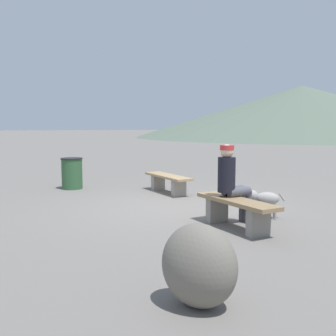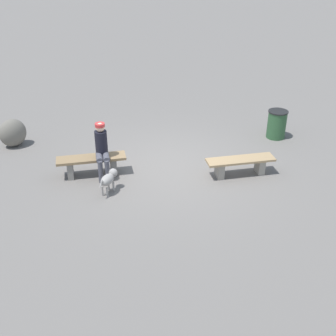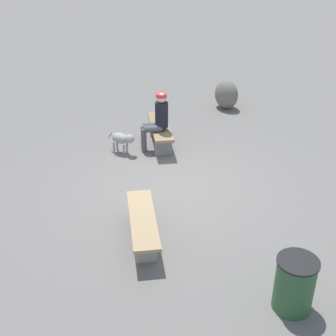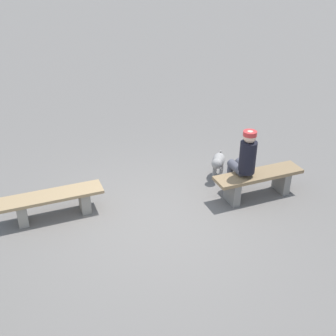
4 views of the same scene
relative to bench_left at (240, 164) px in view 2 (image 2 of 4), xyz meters
The scene contains 7 objects.
ground 1.76m from the bench_left, 11.17° to the right, with size 210.00×210.00×0.06m, color slate.
bench_left is the anchor object (origin of this frame).
bench_right 3.50m from the bench_left, ahead, with size 1.66×0.75×0.47m.
seated_person 3.26m from the bench_left, ahead, with size 0.38×0.60×1.31m.
dog 3.11m from the bench_left, 15.74° to the left, with size 0.39×0.62×0.49m.
trash_bin 2.50m from the bench_left, 120.63° to the right, with size 0.55×0.55×0.78m.
boulder 6.05m from the bench_left, 13.99° to the right, with size 0.53×0.72×0.76m, color #6B665B.
Camera 2 is at (-0.17, 9.45, 5.18)m, focal length 46.83 mm.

